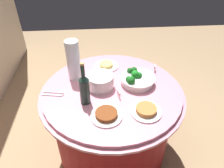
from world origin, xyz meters
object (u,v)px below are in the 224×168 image
at_px(serving_tongs, 54,94).
at_px(food_plate_noodles, 106,65).
at_px(decorative_fruit_vase, 73,61).
at_px(wine_bottle, 84,88).
at_px(broccoli_bowl, 137,79).
at_px(label_placard_front, 155,68).
at_px(food_plate_stir_fry, 106,115).
at_px(label_placard_mid, 119,94).
at_px(plate_stack, 101,81).
at_px(food_plate_peanuts, 146,110).

distance_m(serving_tongs, food_plate_noodles, 0.56).
bearing_deg(decorative_fruit_vase, wine_bottle, -163.95).
relative_size(broccoli_bowl, label_placard_front, 5.09).
distance_m(food_plate_stir_fry, label_placard_front, 0.71).
xyz_separation_m(label_placard_front, label_placard_mid, (-0.34, 0.36, 0.00)).
relative_size(broccoli_bowl, serving_tongs, 1.67).
relative_size(plate_stack, food_plate_noodles, 0.95).
relative_size(serving_tongs, food_plate_stir_fry, 0.76).
bearing_deg(serving_tongs, food_plate_peanuts, -110.31).
height_order(plate_stack, food_plate_peanuts, plate_stack).
relative_size(wine_bottle, label_placard_mid, 6.11).
bearing_deg(food_plate_peanuts, label_placard_mid, 44.23).
xyz_separation_m(decorative_fruit_vase, label_placard_front, (0.05, -0.70, -0.13)).
height_order(decorative_fruit_vase, serving_tongs, decorative_fruit_vase).
xyz_separation_m(broccoli_bowl, food_plate_stir_fry, (-0.36, 0.27, -0.03)).
distance_m(plate_stack, serving_tongs, 0.38).
relative_size(broccoli_bowl, decorative_fruit_vase, 0.82).
relative_size(decorative_fruit_vase, food_plate_peanuts, 1.55).
distance_m(decorative_fruit_vase, food_plate_peanuts, 0.71).
bearing_deg(decorative_fruit_vase, food_plate_peanuts, -132.13).
height_order(serving_tongs, food_plate_stir_fry, food_plate_stir_fry).
bearing_deg(food_plate_peanuts, food_plate_noodles, 21.58).
distance_m(serving_tongs, label_placard_mid, 0.50).
bearing_deg(serving_tongs, decorative_fruit_vase, -35.39).
height_order(decorative_fruit_vase, food_plate_stir_fry, decorative_fruit_vase).
xyz_separation_m(broccoli_bowl, food_plate_peanuts, (-0.34, -0.01, -0.03)).
distance_m(wine_bottle, label_placard_mid, 0.27).
relative_size(wine_bottle, label_placard_front, 6.11).
height_order(serving_tongs, food_plate_noodles, food_plate_noodles).
height_order(plate_stack, wine_bottle, wine_bottle).
bearing_deg(plate_stack, food_plate_peanuts, -136.22).
bearing_deg(food_plate_stir_fry, decorative_fruit_vase, 26.04).
bearing_deg(serving_tongs, wine_bottle, -113.24).
bearing_deg(broccoli_bowl, label_placard_mid, 135.06).
bearing_deg(broccoli_bowl, food_plate_noodles, 40.59).
height_order(decorative_fruit_vase, label_placard_front, decorative_fruit_vase).
distance_m(food_plate_peanuts, food_plate_stir_fry, 0.28).
bearing_deg(plate_stack, label_placard_front, -67.97).
bearing_deg(broccoli_bowl, serving_tongs, 98.00).
bearing_deg(serving_tongs, food_plate_stir_fry, -124.29).
xyz_separation_m(food_plate_noodles, label_placard_mid, (-0.44, -0.07, 0.02)).
distance_m(wine_bottle, serving_tongs, 0.30).
relative_size(broccoli_bowl, label_placard_mid, 5.09).
xyz_separation_m(plate_stack, food_plate_peanuts, (-0.32, -0.30, -0.04)).
bearing_deg(plate_stack, broccoli_bowl, -85.34).
relative_size(plate_stack, serving_tongs, 1.25).
bearing_deg(decorative_fruit_vase, plate_stack, -125.17).
xyz_separation_m(broccoli_bowl, wine_bottle, (-0.20, 0.41, 0.08)).
distance_m(plate_stack, decorative_fruit_vase, 0.28).
bearing_deg(food_plate_peanuts, label_placard_front, -19.76).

